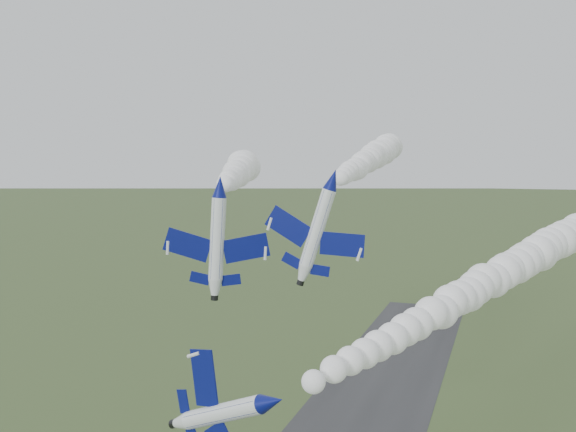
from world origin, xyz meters
name	(u,v)px	position (x,y,z in m)	size (l,w,h in m)	color
jet_lead	(271,402)	(9.73, -9.58, 31.34)	(5.90, 11.48, 8.94)	white
smoke_trail_jet_lead	(490,280)	(22.62, 25.33, 34.07)	(5.29, 69.28, 5.29)	white
jet_pair_left	(220,186)	(-6.93, 18.05, 44.41)	(12.16, 14.06, 3.60)	white
smoke_trail_jet_pair_left	(237,173)	(-17.37, 46.77, 45.27)	(5.79, 54.02, 5.79)	white
jet_pair_right	(333,179)	(6.74, 16.87, 45.43)	(10.61, 13.17, 4.18)	white
smoke_trail_jet_pair_right	(372,158)	(3.11, 54.33, 47.65)	(5.31, 68.91, 5.31)	white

